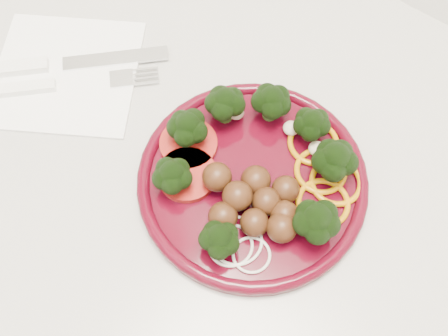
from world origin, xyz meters
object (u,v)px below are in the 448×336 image
Objects in this scene: plate at (254,175)px; napkin at (66,73)px; knife at (42,65)px; fork at (39,87)px.

plate is 1.47× the size of napkin.
fork is at bearing -97.00° from knife.
fork is (-0.01, -0.03, 0.01)m from napkin.
napkin is 1.04× the size of fork.
fork is (-0.27, -0.05, -0.01)m from plate.
knife is 0.03m from fork.
napkin is at bearing -22.66° from knife.
plate is 1.53× the size of fork.
knife is (-0.03, -0.01, 0.01)m from napkin.
knife is at bearing 83.00° from fork.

